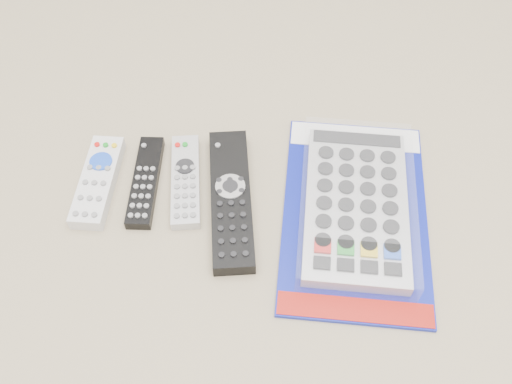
{
  "coord_description": "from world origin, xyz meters",
  "views": [
    {
      "loc": [
        0.01,
        -0.5,
        0.74
      ],
      "look_at": [
        0.03,
        0.01,
        0.01
      ],
      "focal_mm": 40.0,
      "sensor_mm": 36.0,
      "label": 1
    }
  ],
  "objects_px": {
    "remote_silver_dvd": "(186,181)",
    "remote_small_grey": "(98,181)",
    "remote_large_black": "(231,199)",
    "remote_slim_black": "(145,182)",
    "jumbo_remote_packaged": "(356,204)"
  },
  "relations": [
    {
      "from": "remote_slim_black",
      "to": "remote_silver_dvd",
      "type": "bearing_deg",
      "value": 3.25
    },
    {
      "from": "remote_silver_dvd",
      "to": "remote_large_black",
      "type": "height_order",
      "value": "remote_large_black"
    },
    {
      "from": "remote_large_black",
      "to": "jumbo_remote_packaged",
      "type": "distance_m",
      "value": 0.19
    },
    {
      "from": "remote_small_grey",
      "to": "jumbo_remote_packaged",
      "type": "height_order",
      "value": "jumbo_remote_packaged"
    },
    {
      "from": "remote_silver_dvd",
      "to": "jumbo_remote_packaged",
      "type": "relative_size",
      "value": 0.45
    },
    {
      "from": "remote_silver_dvd",
      "to": "remote_small_grey",
      "type": "bearing_deg",
      "value": 177.08
    },
    {
      "from": "remote_slim_black",
      "to": "remote_large_black",
      "type": "relative_size",
      "value": 0.68
    },
    {
      "from": "remote_slim_black",
      "to": "remote_silver_dvd",
      "type": "relative_size",
      "value": 0.99
    },
    {
      "from": "remote_small_grey",
      "to": "jumbo_remote_packaged",
      "type": "bearing_deg",
      "value": -2.86
    },
    {
      "from": "remote_large_black",
      "to": "remote_small_grey",
      "type": "bearing_deg",
      "value": 166.93
    },
    {
      "from": "remote_small_grey",
      "to": "remote_silver_dvd",
      "type": "distance_m",
      "value": 0.14
    },
    {
      "from": "remote_large_black",
      "to": "jumbo_remote_packaged",
      "type": "height_order",
      "value": "jumbo_remote_packaged"
    },
    {
      "from": "remote_small_grey",
      "to": "remote_slim_black",
      "type": "distance_m",
      "value": 0.08
    },
    {
      "from": "remote_silver_dvd",
      "to": "jumbo_remote_packaged",
      "type": "bearing_deg",
      "value": -15.48
    },
    {
      "from": "remote_slim_black",
      "to": "jumbo_remote_packaged",
      "type": "height_order",
      "value": "jumbo_remote_packaged"
    }
  ]
}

